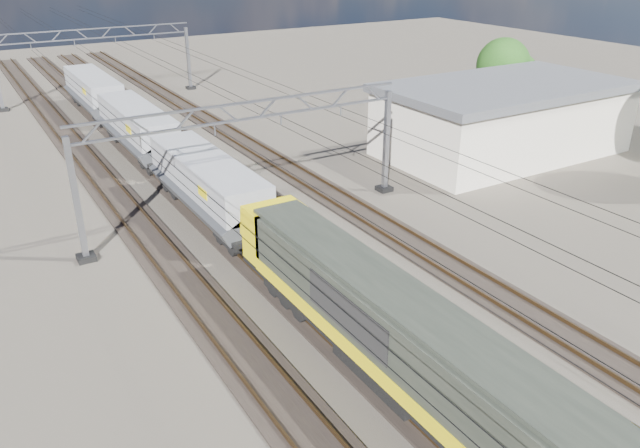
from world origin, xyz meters
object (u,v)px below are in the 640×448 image
catenary_gantry_mid (250,158)px  hopper_wagon_lead (207,183)px  hopper_wagon_third (94,91)px  catenary_gantry_far (98,61)px  industrial_shed (503,118)px  tree_far (507,67)px  hopper_wagon_mid (137,126)px  locomotive (392,330)px

catenary_gantry_mid → hopper_wagon_lead: bearing=138.6°
catenary_gantry_mid → hopper_wagon_third: catenary_gantry_mid is taller
catenary_gantry_mid → catenary_gantry_far: bearing=90.0°
catenary_gantry_mid → industrial_shed: 22.12m
hopper_wagon_third → tree_far: (32.32, -20.38, 2.33)m
hopper_wagon_mid → hopper_wagon_third: (0.00, 14.20, 0.00)m
catenary_gantry_mid → tree_far: size_ratio=2.78×
hopper_wagon_mid → industrial_shed: bearing=-30.2°
catenary_gantry_mid → tree_far: bearing=17.9°
locomotive → industrial_shed: 29.96m
catenary_gantry_far → tree_far: bearing=-40.8°
catenary_gantry_far → hopper_wagon_mid: catenary_gantry_far is taller
catenary_gantry_far → industrial_shed: catenary_gantry_far is taller
hopper_wagon_third → industrial_shed: industrial_shed is taller
hopper_wagon_lead → hopper_wagon_third: bearing=90.0°
catenary_gantry_far → hopper_wagon_mid: 20.20m
catenary_gantry_mid → hopper_wagon_third: 30.28m
hopper_wagon_third → industrial_shed: (24.00, -28.17, 0.49)m
hopper_wagon_third → tree_far: 38.28m
catenary_gantry_mid → catenary_gantry_far: size_ratio=1.00×
locomotive → industrial_shed: bearing=36.8°
hopper_wagon_mid → tree_far: bearing=-10.8°
locomotive → tree_far: tree_far is taller
industrial_shed → tree_far: size_ratio=2.60×
locomotive → hopper_wagon_lead: (-0.00, 17.70, -0.09)m
hopper_wagon_mid → catenary_gantry_far: bearing=84.3°
hopper_wagon_mid → tree_far: tree_far is taller
hopper_wagon_lead → hopper_wagon_mid: (0.00, 14.20, 0.00)m
hopper_wagon_lead → hopper_wagon_third: (0.00, 28.40, 0.00)m
catenary_gantry_far → industrial_shed: bearing=-57.1°
catenary_gantry_far → tree_far: tree_far is taller
hopper_wagon_third → catenary_gantry_far: bearing=71.1°
locomotive → hopper_wagon_lead: bearing=90.0°
locomotive → hopper_wagon_third: 46.10m
hopper_wagon_lead → tree_far: 33.38m
catenary_gantry_far → locomotive: (-2.00, -51.93, -1.58)m
tree_far → hopper_wagon_mid: bearing=169.2°
catenary_gantry_far → locomotive: 51.99m
catenary_gantry_mid → hopper_wagon_lead: (-2.00, 1.77, -1.67)m
tree_far → locomotive: bearing=-141.5°
catenary_gantry_far → hopper_wagon_third: catenary_gantry_far is taller
catenary_gantry_far → hopper_wagon_mid: (-2.00, -20.03, -1.67)m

